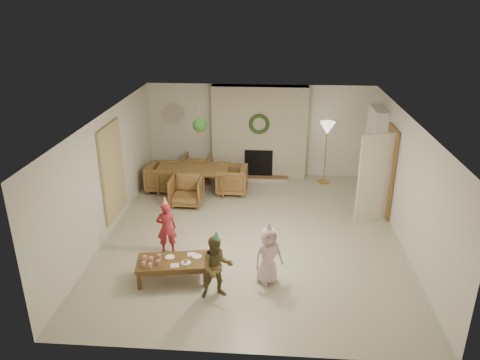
# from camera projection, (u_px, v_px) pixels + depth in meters

# --- Properties ---
(floor) EXTENTS (7.00, 7.00, 0.00)m
(floor) POSITION_uv_depth(u_px,v_px,m) (253.00, 234.00, 9.70)
(floor) COLOR #B7B29E
(floor) RESTS_ON ground
(ceiling) EXTENTS (7.00, 7.00, 0.00)m
(ceiling) POSITION_uv_depth(u_px,v_px,m) (254.00, 118.00, 8.76)
(ceiling) COLOR white
(ceiling) RESTS_ON wall_back
(wall_back) EXTENTS (7.00, 0.00, 7.00)m
(wall_back) POSITION_uv_depth(u_px,v_px,m) (260.00, 131.00, 12.47)
(wall_back) COLOR silver
(wall_back) RESTS_ON floor
(wall_front) EXTENTS (7.00, 0.00, 7.00)m
(wall_front) POSITION_uv_depth(u_px,v_px,m) (241.00, 278.00, 6.00)
(wall_front) COLOR silver
(wall_front) RESTS_ON floor
(wall_left) EXTENTS (0.00, 7.00, 7.00)m
(wall_left) POSITION_uv_depth(u_px,v_px,m) (107.00, 175.00, 9.44)
(wall_left) COLOR silver
(wall_left) RESTS_ON floor
(wall_right) EXTENTS (0.00, 7.00, 7.00)m
(wall_right) POSITION_uv_depth(u_px,v_px,m) (406.00, 183.00, 9.03)
(wall_right) COLOR silver
(wall_right) RESTS_ON floor
(fireplace_mass) EXTENTS (2.50, 0.40, 2.50)m
(fireplace_mass) POSITION_uv_depth(u_px,v_px,m) (259.00, 133.00, 12.28)
(fireplace_mass) COLOR #4E2A14
(fireplace_mass) RESTS_ON floor
(fireplace_hearth) EXTENTS (1.60, 0.30, 0.12)m
(fireplace_hearth) POSITION_uv_depth(u_px,v_px,m) (258.00, 179.00, 12.41)
(fireplace_hearth) COLOR brown
(fireplace_hearth) RESTS_ON floor
(fireplace_firebox) EXTENTS (0.75, 0.12, 0.75)m
(fireplace_firebox) POSITION_uv_depth(u_px,v_px,m) (259.00, 163.00, 12.42)
(fireplace_firebox) COLOR black
(fireplace_firebox) RESTS_ON floor
(fireplace_wreath) EXTENTS (0.54, 0.10, 0.54)m
(fireplace_wreath) POSITION_uv_depth(u_px,v_px,m) (259.00, 124.00, 11.96)
(fireplace_wreath) COLOR #1E3E17
(fireplace_wreath) RESTS_ON fireplace_mass
(floor_lamp_base) EXTENTS (0.31, 0.31, 0.03)m
(floor_lamp_base) POSITION_uv_depth(u_px,v_px,m) (323.00, 182.00, 12.35)
(floor_lamp_base) COLOR gold
(floor_lamp_base) RESTS_ON floor
(floor_lamp_post) EXTENTS (0.03, 0.03, 1.49)m
(floor_lamp_post) POSITION_uv_depth(u_px,v_px,m) (325.00, 155.00, 12.06)
(floor_lamp_post) COLOR gold
(floor_lamp_post) RESTS_ON floor
(floor_lamp_shade) EXTENTS (0.40, 0.40, 0.33)m
(floor_lamp_shade) POSITION_uv_depth(u_px,v_px,m) (327.00, 128.00, 11.79)
(floor_lamp_shade) COLOR beige
(floor_lamp_shade) RESTS_ON floor_lamp_post
(bookshelf_carcass) EXTENTS (0.30, 1.00, 2.20)m
(bookshelf_carcass) POSITION_uv_depth(u_px,v_px,m) (374.00, 153.00, 11.22)
(bookshelf_carcass) COLOR white
(bookshelf_carcass) RESTS_ON floor
(bookshelf_shelf_a) EXTENTS (0.30, 0.92, 0.03)m
(bookshelf_shelf_a) POSITION_uv_depth(u_px,v_px,m) (370.00, 177.00, 11.46)
(bookshelf_shelf_a) COLOR white
(bookshelf_shelf_a) RESTS_ON bookshelf_carcass
(bookshelf_shelf_b) EXTENTS (0.30, 0.92, 0.03)m
(bookshelf_shelf_b) POSITION_uv_depth(u_px,v_px,m) (372.00, 162.00, 11.31)
(bookshelf_shelf_b) COLOR white
(bookshelf_shelf_b) RESTS_ON bookshelf_carcass
(bookshelf_shelf_c) EXTENTS (0.30, 0.92, 0.03)m
(bookshelf_shelf_c) POSITION_uv_depth(u_px,v_px,m) (374.00, 147.00, 11.16)
(bookshelf_shelf_c) COLOR white
(bookshelf_shelf_c) RESTS_ON bookshelf_carcass
(bookshelf_shelf_d) EXTENTS (0.30, 0.92, 0.03)m
(bookshelf_shelf_d) POSITION_uv_depth(u_px,v_px,m) (376.00, 131.00, 11.01)
(bookshelf_shelf_d) COLOR white
(bookshelf_shelf_d) RESTS_ON bookshelf_carcass
(books_row_lower) EXTENTS (0.20, 0.40, 0.24)m
(books_row_lower) POSITION_uv_depth(u_px,v_px,m) (371.00, 174.00, 11.28)
(books_row_lower) COLOR maroon
(books_row_lower) RESTS_ON bookshelf_shelf_a
(books_row_mid) EXTENTS (0.20, 0.44, 0.24)m
(books_row_mid) POSITION_uv_depth(u_px,v_px,m) (372.00, 156.00, 11.31)
(books_row_mid) COLOR #275190
(books_row_mid) RESTS_ON bookshelf_shelf_b
(books_row_upper) EXTENTS (0.20, 0.36, 0.22)m
(books_row_upper) POSITION_uv_depth(u_px,v_px,m) (375.00, 143.00, 11.02)
(books_row_upper) COLOR #B59626
(books_row_upper) RESTS_ON bookshelf_shelf_c
(door_frame) EXTENTS (0.05, 0.86, 2.04)m
(door_frame) POSITION_uv_depth(u_px,v_px,m) (389.00, 172.00, 10.22)
(door_frame) COLOR brown
(door_frame) RESTS_ON floor
(door_leaf) EXTENTS (0.77, 0.32, 2.00)m
(door_leaf) POSITION_uv_depth(u_px,v_px,m) (375.00, 179.00, 9.91)
(door_leaf) COLOR beige
(door_leaf) RESTS_ON floor
(curtain_panel) EXTENTS (0.06, 1.20, 2.00)m
(curtain_panel) POSITION_uv_depth(u_px,v_px,m) (112.00, 171.00, 9.62)
(curtain_panel) COLOR beige
(curtain_panel) RESTS_ON wall_left
(dining_table) EXTENTS (1.82, 1.04, 0.63)m
(dining_table) POSITION_uv_depth(u_px,v_px,m) (193.00, 180.00, 11.68)
(dining_table) COLOR brown
(dining_table) RESTS_ON floor
(dining_chair_near) EXTENTS (0.76, 0.78, 0.70)m
(dining_chair_near) POSITION_uv_depth(u_px,v_px,m) (187.00, 191.00, 10.94)
(dining_chair_near) COLOR brown
(dining_chair_near) RESTS_ON floor
(dining_chair_far) EXTENTS (0.76, 0.78, 0.70)m
(dining_chair_far) POSITION_uv_depth(u_px,v_px,m) (198.00, 167.00, 12.40)
(dining_chair_far) COLOR brown
(dining_chair_far) RESTS_ON floor
(dining_chair_left) EXTENTS (0.78, 0.76, 0.70)m
(dining_chair_left) POSITION_uv_depth(u_px,v_px,m) (162.00, 177.00, 11.74)
(dining_chair_left) COLOR brown
(dining_chair_left) RESTS_ON floor
(dining_chair_right) EXTENTS (0.78, 0.76, 0.70)m
(dining_chair_right) POSITION_uv_depth(u_px,v_px,m) (232.00, 180.00, 11.58)
(dining_chair_right) COLOR brown
(dining_chair_right) RESTS_ON floor
(hanging_plant_cord) EXTENTS (0.01, 0.01, 0.70)m
(hanging_plant_cord) POSITION_uv_depth(u_px,v_px,m) (199.00, 115.00, 10.37)
(hanging_plant_cord) COLOR tan
(hanging_plant_cord) RESTS_ON ceiling
(hanging_plant_pot) EXTENTS (0.16, 0.16, 0.12)m
(hanging_plant_pot) POSITION_uv_depth(u_px,v_px,m) (200.00, 130.00, 10.50)
(hanging_plant_pot) COLOR #955830
(hanging_plant_pot) RESTS_ON hanging_plant_cord
(hanging_plant_foliage) EXTENTS (0.32, 0.32, 0.32)m
(hanging_plant_foliage) POSITION_uv_depth(u_px,v_px,m) (200.00, 125.00, 10.46)
(hanging_plant_foliage) COLOR #1F541C
(hanging_plant_foliage) RESTS_ON hanging_plant_pot
(coffee_table_top) EXTENTS (1.31, 0.81, 0.06)m
(coffee_table_top) POSITION_uv_depth(u_px,v_px,m) (172.00, 262.00, 8.03)
(coffee_table_top) COLOR brown
(coffee_table_top) RESTS_ON floor
(coffee_table_apron) EXTENTS (1.21, 0.70, 0.08)m
(coffee_table_apron) POSITION_uv_depth(u_px,v_px,m) (173.00, 265.00, 8.06)
(coffee_table_apron) COLOR brown
(coffee_table_apron) RESTS_ON floor
(coffee_leg_fl) EXTENTS (0.08, 0.08, 0.32)m
(coffee_leg_fl) POSITION_uv_depth(u_px,v_px,m) (139.00, 281.00, 7.83)
(coffee_leg_fl) COLOR brown
(coffee_leg_fl) RESTS_ON floor
(coffee_leg_fr) EXTENTS (0.08, 0.08, 0.32)m
(coffee_leg_fr) POSITION_uv_depth(u_px,v_px,m) (205.00, 278.00, 7.92)
(coffee_leg_fr) COLOR brown
(coffee_leg_fr) RESTS_ON floor
(coffee_leg_bl) EXTENTS (0.08, 0.08, 0.32)m
(coffee_leg_bl) POSITION_uv_depth(u_px,v_px,m) (142.00, 265.00, 8.29)
(coffee_leg_bl) COLOR brown
(coffee_leg_bl) RESTS_ON floor
(coffee_leg_br) EXTENTS (0.08, 0.08, 0.32)m
(coffee_leg_br) POSITION_uv_depth(u_px,v_px,m) (205.00, 262.00, 8.38)
(coffee_leg_br) COLOR brown
(coffee_leg_br) RESTS_ON floor
(cup_a) EXTENTS (0.08, 0.08, 0.09)m
(cup_a) POSITION_uv_depth(u_px,v_px,m) (144.00, 264.00, 7.84)
(cup_a) COLOR silver
(cup_a) RESTS_ON coffee_table_top
(cup_b) EXTENTS (0.08, 0.08, 0.09)m
(cup_b) POSITION_uv_depth(u_px,v_px,m) (145.00, 258.00, 8.01)
(cup_b) COLOR silver
(cup_b) RESTS_ON coffee_table_top
(cup_c) EXTENTS (0.08, 0.08, 0.09)m
(cup_c) POSITION_uv_depth(u_px,v_px,m) (150.00, 265.00, 7.80)
(cup_c) COLOR silver
(cup_c) RESTS_ON coffee_table_top
(cup_d) EXTENTS (0.08, 0.08, 0.09)m
(cup_d) POSITION_uv_depth(u_px,v_px,m) (151.00, 259.00, 7.98)
(cup_d) COLOR silver
(cup_d) RESTS_ON coffee_table_top
(cup_e) EXTENTS (0.08, 0.08, 0.09)m
(cup_e) POSITION_uv_depth(u_px,v_px,m) (159.00, 262.00, 7.88)
(cup_e) COLOR silver
(cup_e) RESTS_ON coffee_table_top
(cup_f) EXTENTS (0.08, 0.08, 0.09)m
(cup_f) POSITION_uv_depth(u_px,v_px,m) (159.00, 257.00, 8.06)
(cup_f) COLOR silver
(cup_f) RESTS_ON coffee_table_top
(plate_a) EXTENTS (0.20, 0.20, 0.01)m
(plate_a) POSITION_uv_depth(u_px,v_px,m) (170.00, 257.00, 8.12)
(plate_a) COLOR white
(plate_a) RESTS_ON coffee_table_top
(plate_b) EXTENTS (0.20, 0.20, 0.01)m
(plate_b) POSITION_uv_depth(u_px,v_px,m) (186.00, 262.00, 7.95)
(plate_b) COLOR white
(plate_b) RESTS_ON coffee_table_top
(plate_c) EXTENTS (0.20, 0.20, 0.01)m
(plate_c) POSITION_uv_depth(u_px,v_px,m) (197.00, 256.00, 8.14)
(plate_c) COLOR white
(plate_c) RESTS_ON coffee_table_top
(food_scoop) EXTENTS (0.08, 0.08, 0.07)m
(food_scoop) POSITION_uv_depth(u_px,v_px,m) (186.00, 261.00, 7.94)
(food_scoop) COLOR tan
(food_scoop) RESTS_ON plate_b
(napkin_left) EXTENTS (0.16, 0.16, 0.01)m
(napkin_left) POSITION_uv_depth(u_px,v_px,m) (175.00, 265.00, 7.87)
(napkin_left) COLOR #F3B3BE
(napkin_left) RESTS_ON coffee_table_top
(napkin_right) EXTENTS (0.16, 0.16, 0.01)m
(napkin_right) POSITION_uv_depth(u_px,v_px,m) (191.00, 254.00, 8.21)
(napkin_right) COLOR #F3B3BE
(napkin_right) RESTS_ON coffee_table_top
(child_red) EXTENTS (0.43, 0.33, 1.05)m
(child_red) POSITION_uv_depth(u_px,v_px,m) (166.00, 228.00, 8.83)
(child_red) COLOR #A7232D
(child_red) RESTS_ON floor
(party_hat_red) EXTENTS (0.16, 0.16, 0.20)m
(party_hat_red) POSITION_uv_depth(u_px,v_px,m) (165.00, 201.00, 8.62)
(party_hat_red) COLOR #F2BB50
(party_hat_red) RESTS_ON child_red
(child_plaid) EXTENTS (0.62, 0.54, 1.10)m
(child_plaid) POSITION_uv_depth(u_px,v_px,m) (217.00, 267.00, 7.51)
(child_plaid) COLOR brown
(child_plaid) RESTS_ON floor
(party_hat_plaid) EXTENTS (0.14, 0.14, 0.18)m
(party_hat_plaid) POSITION_uv_depth(u_px,v_px,m) (216.00, 235.00, 7.29)
(party_hat_plaid) COLOR #449F65
(party_hat_plaid) RESTS_ON child_plaid
(child_pink) EXTENTS (0.61, 0.54, 1.05)m
(child_pink) POSITION_uv_depth(u_px,v_px,m) (268.00, 255.00, 7.90)
(child_pink) COLOR beige
(child_pink) RESTS_ON floor
(party_hat_pink) EXTENTS (0.17, 0.17, 0.19)m
(party_hat_pink) POSITION_uv_depth(u_px,v_px,m) (269.00, 226.00, 7.69)
(party_hat_pink) COLOR #B9B9C1
(party_hat_pink) RESTS_ON child_pink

